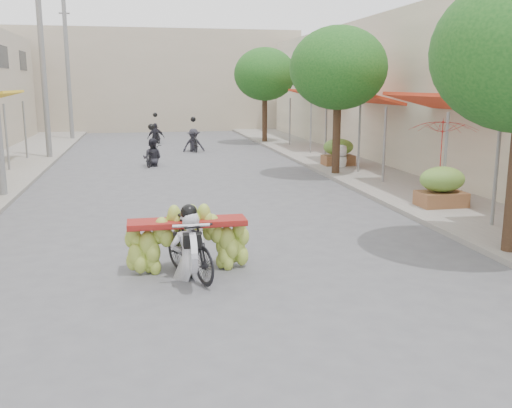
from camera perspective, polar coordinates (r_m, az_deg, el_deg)
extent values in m
plane|color=#56565B|center=(6.40, 3.24, -18.53)|extent=(120.00, 120.00, 0.00)
cube|color=gray|center=(22.24, 10.99, 3.43)|extent=(4.00, 60.00, 0.12)
cylinder|color=slate|center=(23.14, -23.68, 6.00)|extent=(0.08, 0.08, 2.55)
cylinder|color=slate|center=(26.66, -22.09, 6.77)|extent=(0.08, 0.08, 2.55)
cube|color=#1E2328|center=(32.05, -23.97, 13.30)|extent=(0.08, 2.00, 1.10)
cube|color=#1E2328|center=(36.95, -22.31, 13.11)|extent=(0.08, 2.00, 1.10)
cube|color=beige|center=(23.54, 23.76, 10.30)|extent=(8.00, 40.00, 6.00)
cylinder|color=slate|center=(13.78, 22.88, 2.74)|extent=(0.08, 0.08, 2.55)
cube|color=red|center=(17.56, 17.97, 9.70)|extent=(1.77, 4.20, 0.53)
cylinder|color=slate|center=(15.62, 18.38, 4.04)|extent=(0.08, 0.08, 2.55)
cylinder|color=slate|center=(18.99, 12.72, 5.64)|extent=(0.08, 0.08, 2.55)
cube|color=red|center=(22.99, 10.58, 10.45)|extent=(1.77, 4.20, 0.53)
cylinder|color=slate|center=(21.01, 10.27, 6.31)|extent=(0.08, 0.08, 2.55)
cylinder|color=slate|center=(24.56, 7.00, 7.19)|extent=(0.08, 0.08, 2.55)
cube|color=red|center=(28.64, 6.04, 10.82)|extent=(1.77, 4.20, 0.53)
cylinder|color=slate|center=(26.65, 5.51, 7.58)|extent=(0.08, 0.08, 2.55)
cylinder|color=slate|center=(30.30, 3.41, 8.12)|extent=(0.08, 0.08, 2.55)
cube|color=#B0A18B|center=(43.36, -9.76, 12.03)|extent=(20.00, 6.00, 7.00)
cylinder|color=slate|center=(26.64, -20.53, 12.77)|extent=(0.24, 0.24, 8.00)
cylinder|color=slate|center=(35.56, -18.29, 12.50)|extent=(0.24, 0.24, 8.00)
cube|color=slate|center=(35.78, -18.63, 17.62)|extent=(0.60, 0.08, 0.08)
cylinder|color=#3A2719|center=(20.57, 8.06, 7.18)|extent=(0.28, 0.28, 3.20)
ellipsoid|color=#21591B|center=(20.51, 8.24, 13.31)|extent=(3.40, 3.40, 2.90)
cylinder|color=#3A2719|center=(32.11, 0.87, 8.93)|extent=(0.28, 0.28, 3.20)
ellipsoid|color=#21591B|center=(32.07, 0.89, 12.86)|extent=(3.40, 3.40, 2.90)
cube|color=brown|center=(15.63, 18.02, 0.70)|extent=(1.20, 0.80, 0.50)
ellipsoid|color=olive|center=(15.53, 18.16, 2.80)|extent=(1.20, 0.88, 0.66)
cube|color=brown|center=(22.84, 8.21, 4.52)|extent=(1.20, 0.80, 0.50)
ellipsoid|color=olive|center=(22.77, 8.25, 5.97)|extent=(1.20, 0.88, 0.66)
imported|color=black|center=(9.76, -6.68, -4.31)|extent=(1.12, 1.87, 1.06)
cylinder|color=silver|center=(9.12, -6.34, -4.89)|extent=(0.10, 0.66, 0.66)
cube|color=black|center=(9.16, -6.42, -3.63)|extent=(0.28, 0.22, 0.22)
cylinder|color=silver|center=(9.20, -6.51, -2.15)|extent=(0.60, 0.05, 0.05)
cube|color=maroon|center=(10.01, -6.90, -1.84)|extent=(2.06, 0.55, 0.10)
imported|color=silver|center=(9.55, -6.75, -0.62)|extent=(0.64, 0.47, 1.77)
sphere|color=black|center=(9.38, -6.86, 4.45)|extent=(0.28, 0.28, 0.28)
imported|color=#AD1B17|center=(15.52, 18.32, 8.15)|extent=(1.83, 1.83, 1.58)
imported|color=white|center=(22.27, 8.58, 5.87)|extent=(0.96, 0.91, 1.69)
imported|color=black|center=(23.44, -10.33, 4.74)|extent=(0.96, 1.55, 0.82)
imported|color=#28272F|center=(23.37, -10.40, 6.48)|extent=(0.90, 0.70, 1.65)
sphere|color=black|center=(23.33, -10.44, 7.59)|extent=(0.26, 0.26, 0.26)
imported|color=black|center=(28.29, -6.26, 6.30)|extent=(0.70, 1.86, 1.07)
imported|color=#28272F|center=(28.24, -6.29, 7.50)|extent=(1.11, 0.66, 1.65)
sphere|color=black|center=(28.21, -6.31, 8.42)|extent=(0.26, 0.26, 0.26)
imported|color=black|center=(32.81, -9.98, 6.78)|extent=(0.90, 1.63, 0.87)
imported|color=#28272F|center=(32.76, -10.02, 7.98)|extent=(1.06, 0.74, 1.65)
sphere|color=black|center=(32.73, -10.05, 8.77)|extent=(0.26, 0.26, 0.26)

